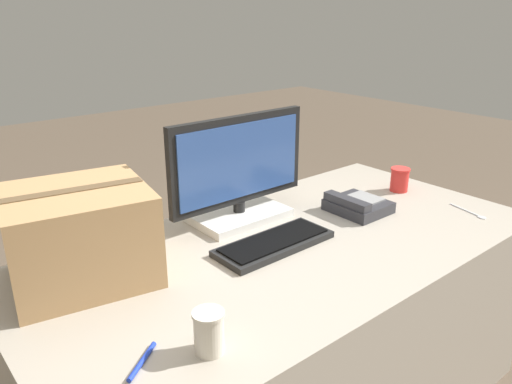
% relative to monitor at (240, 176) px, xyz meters
% --- Properties ---
extents(office_desk, '(1.80, 0.90, 0.72)m').
position_rel_monitor_xyz_m(office_desk, '(-0.00, -0.27, -0.53)').
color(office_desk, '#A89E8E').
rests_on(office_desk, ground_plane).
extents(monitor, '(0.58, 0.23, 0.39)m').
position_rel_monitor_xyz_m(monitor, '(0.00, 0.00, 0.00)').
color(monitor, white).
rests_on(monitor, office_desk).
extents(keyboard, '(0.42, 0.17, 0.03)m').
position_rel_monitor_xyz_m(keyboard, '(-0.06, -0.26, -0.15)').
color(keyboard, black).
rests_on(keyboard, office_desk).
extents(desk_phone, '(0.19, 0.21, 0.07)m').
position_rel_monitor_xyz_m(desk_phone, '(0.39, -0.24, -0.14)').
color(desk_phone, '#2D2D33').
rests_on(desk_phone, office_desk).
extents(paper_cup_left, '(0.08, 0.08, 0.11)m').
position_rel_monitor_xyz_m(paper_cup_left, '(-0.53, -0.56, -0.11)').
color(paper_cup_left, beige).
rests_on(paper_cup_left, office_desk).
extents(paper_cup_right, '(0.08, 0.08, 0.10)m').
position_rel_monitor_xyz_m(paper_cup_right, '(0.72, -0.20, -0.12)').
color(paper_cup_right, red).
rests_on(paper_cup_right, office_desk).
extents(spoon, '(0.06, 0.17, 0.00)m').
position_rel_monitor_xyz_m(spoon, '(0.72, -0.54, -0.17)').
color(spoon, silver).
rests_on(spoon, office_desk).
extents(cardboard_box, '(0.45, 0.42, 0.27)m').
position_rel_monitor_xyz_m(cardboard_box, '(-0.62, -0.05, -0.03)').
color(cardboard_box, tan).
rests_on(cardboard_box, office_desk).
extents(pen_marker, '(0.11, 0.09, 0.01)m').
position_rel_monitor_xyz_m(pen_marker, '(-0.67, -0.50, -0.16)').
color(pen_marker, '#1933B2').
rests_on(pen_marker, office_desk).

